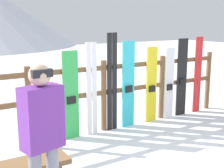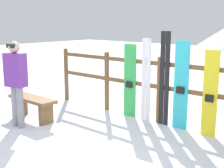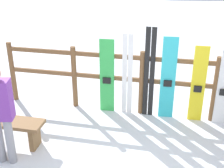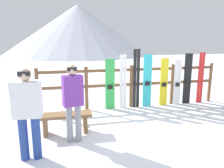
{
  "view_description": "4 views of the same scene",
  "coord_description": "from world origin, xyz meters",
  "px_view_note": "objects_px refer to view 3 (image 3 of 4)",
  "views": [
    {
      "loc": [
        -2.71,
        -2.59,
        1.96
      ],
      "look_at": [
        -0.29,
        1.3,
        1.01
      ],
      "focal_mm": 50.0,
      "sensor_mm": 36.0,
      "label": 1
    },
    {
      "loc": [
        3.12,
        -2.88,
        1.93
      ],
      "look_at": [
        -0.35,
        1.08,
        0.85
      ],
      "focal_mm": 50.0,
      "sensor_mm": 36.0,
      "label": 2
    },
    {
      "loc": [
        0.6,
        -3.33,
        3.09
      ],
      "look_at": [
        -0.4,
        1.24,
        0.94
      ],
      "focal_mm": 50.0,
      "sensor_mm": 36.0,
      "label": 3
    },
    {
      "loc": [
        -1.94,
        -4.06,
        2.08
      ],
      "look_at": [
        -0.81,
        1.03,
        0.96
      ],
      "focal_mm": 35.0,
      "sensor_mm": 36.0,
      "label": 4
    }
  ],
  "objects_px": {
    "snowboard_white": "(224,88)",
    "ski_pair_black": "(149,73)",
    "bench": "(10,127)",
    "snowboard_green": "(107,77)",
    "snowboard_cyan": "(168,79)",
    "ski_pair_white": "(127,75)",
    "snowboard_yellow": "(198,85)"
  },
  "relations": [
    {
      "from": "snowboard_cyan",
      "to": "snowboard_yellow",
      "type": "distance_m",
      "value": 0.55
    },
    {
      "from": "bench",
      "to": "snowboard_green",
      "type": "distance_m",
      "value": 1.98
    },
    {
      "from": "bench",
      "to": "snowboard_white",
      "type": "relative_size",
      "value": 0.8
    },
    {
      "from": "ski_pair_white",
      "to": "snowboard_white",
      "type": "bearing_deg",
      "value": -0.11
    },
    {
      "from": "ski_pair_black",
      "to": "snowboard_cyan",
      "type": "relative_size",
      "value": 1.1
    },
    {
      "from": "ski_pair_white",
      "to": "snowboard_cyan",
      "type": "xyz_separation_m",
      "value": [
        0.76,
        -0.0,
        -0.01
      ]
    },
    {
      "from": "ski_pair_white",
      "to": "bench",
      "type": "bearing_deg",
      "value": -139.58
    },
    {
      "from": "bench",
      "to": "ski_pair_white",
      "type": "bearing_deg",
      "value": 40.42
    },
    {
      "from": "snowboard_green",
      "to": "ski_pair_white",
      "type": "xyz_separation_m",
      "value": [
        0.39,
        0.0,
        0.06
      ]
    },
    {
      "from": "ski_pair_black",
      "to": "snowboard_white",
      "type": "bearing_deg",
      "value": -0.15
    },
    {
      "from": "snowboard_green",
      "to": "snowboard_yellow",
      "type": "relative_size",
      "value": 1.01
    },
    {
      "from": "snowboard_cyan",
      "to": "snowboard_white",
      "type": "distance_m",
      "value": 1.0
    },
    {
      "from": "snowboard_green",
      "to": "ski_pair_black",
      "type": "height_order",
      "value": "ski_pair_black"
    },
    {
      "from": "snowboard_white",
      "to": "ski_pair_black",
      "type": "bearing_deg",
      "value": 179.85
    },
    {
      "from": "snowboard_yellow",
      "to": "snowboard_white",
      "type": "distance_m",
      "value": 0.45
    },
    {
      "from": "snowboard_cyan",
      "to": "ski_pair_black",
      "type": "bearing_deg",
      "value": 179.45
    },
    {
      "from": "ski_pair_white",
      "to": "ski_pair_black",
      "type": "bearing_deg",
      "value": 0.0
    },
    {
      "from": "snowboard_white",
      "to": "ski_pair_white",
      "type": "bearing_deg",
      "value": 179.89
    },
    {
      "from": "ski_pair_black",
      "to": "snowboard_white",
      "type": "distance_m",
      "value": 1.35
    },
    {
      "from": "bench",
      "to": "snowboard_cyan",
      "type": "xyz_separation_m",
      "value": [
        2.45,
        1.44,
        0.47
      ]
    },
    {
      "from": "bench",
      "to": "snowboard_yellow",
      "type": "xyz_separation_m",
      "value": [
        2.99,
        1.44,
        0.4
      ]
    },
    {
      "from": "snowboard_cyan",
      "to": "snowboard_white",
      "type": "height_order",
      "value": "snowboard_cyan"
    },
    {
      "from": "snowboard_cyan",
      "to": "snowboard_yellow",
      "type": "bearing_deg",
      "value": -0.01
    },
    {
      "from": "ski_pair_white",
      "to": "snowboard_cyan",
      "type": "distance_m",
      "value": 0.76
    },
    {
      "from": "bench",
      "to": "ski_pair_black",
      "type": "xyz_separation_m",
      "value": [
        2.1,
        1.44,
        0.55
      ]
    },
    {
      "from": "bench",
      "to": "ski_pair_white",
      "type": "xyz_separation_m",
      "value": [
        1.69,
        1.44,
        0.47
      ]
    },
    {
      "from": "ski_pair_white",
      "to": "snowboard_cyan",
      "type": "relative_size",
      "value": 1.0
    },
    {
      "from": "snowboard_white",
      "to": "snowboard_green",
      "type": "bearing_deg",
      "value": 180.0
    },
    {
      "from": "snowboard_cyan",
      "to": "ski_pair_white",
      "type": "bearing_deg",
      "value": 179.75
    },
    {
      "from": "snowboard_green",
      "to": "snowboard_cyan",
      "type": "height_order",
      "value": "snowboard_cyan"
    },
    {
      "from": "bench",
      "to": "snowboard_green",
      "type": "xyz_separation_m",
      "value": [
        1.3,
        1.44,
        0.41
      ]
    },
    {
      "from": "ski_pair_white",
      "to": "snowboard_white",
      "type": "xyz_separation_m",
      "value": [
        1.75,
        -0.0,
        -0.09
      ]
    }
  ]
}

